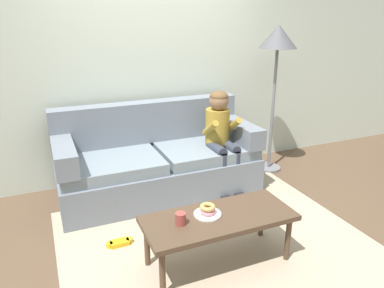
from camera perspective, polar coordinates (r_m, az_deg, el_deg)
name	(u,v)px	position (r m, az deg, el deg)	size (l,w,h in m)	color
ground	(201,226)	(3.47, 1.48, -12.70)	(10.00, 10.00, 0.00)	brown
wall_back	(151,57)	(4.27, -6.38, 13.35)	(8.00, 0.10, 2.80)	beige
area_rug	(213,240)	(3.28, 3.36, -14.73)	(2.56, 2.04, 0.01)	tan
couch	(157,162)	(3.98, -5.45, -2.83)	(2.10, 0.90, 0.95)	slate
coffee_table	(219,221)	(2.83, 4.22, -11.94)	(1.16, 0.49, 0.42)	#4C3828
person_child	(221,132)	(3.92, 4.50, 1.95)	(0.34, 0.58, 1.10)	olive
plate	(207,214)	(2.81, 2.44, -10.92)	(0.21, 0.21, 0.01)	white
donut	(208,211)	(2.80, 2.45, -10.48)	(0.12, 0.12, 0.04)	pink
donut_second	(208,207)	(2.78, 2.46, -9.84)	(0.12, 0.12, 0.04)	tan
mug	(181,219)	(2.68, -1.79, -11.61)	(0.08, 0.08, 0.09)	#993D38
toy_controller	(120,243)	(3.26, -11.27, -15.02)	(0.23, 0.09, 0.05)	gold
floor_lamp	(278,47)	(4.40, 13.25, 14.64)	(0.44, 0.44, 1.76)	slate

